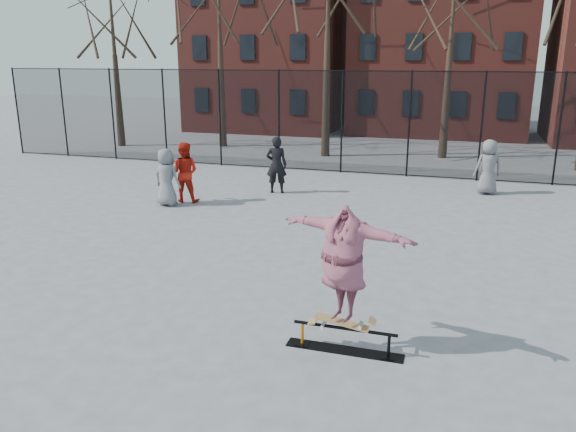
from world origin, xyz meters
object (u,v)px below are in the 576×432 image
(skateboard, at_px, (342,323))
(bystander_black, at_px, (276,165))
(bystander_extra, at_px, (488,167))
(skater, at_px, (344,266))
(bystander_red, at_px, (184,172))
(bystander_grey, at_px, (167,177))
(skate_rail, at_px, (345,341))

(skateboard, bearing_deg, bystander_black, 113.91)
(skateboard, relative_size, bystander_extra, 0.50)
(skater, xyz_separation_m, bystander_red, (-6.77, 7.83, -0.47))
(skateboard, xyz_separation_m, bystander_black, (-4.37, 9.86, 0.50))
(bystander_extra, bearing_deg, bystander_red, 2.50)
(skater, distance_m, bystander_extra, 12.07)
(skateboard, bearing_deg, bystander_grey, 134.35)
(skate_rail, height_order, bystander_grey, bystander_grey)
(bystander_black, relative_size, bystander_extra, 1.04)
(skate_rail, relative_size, bystander_extra, 1.01)
(skater, bearing_deg, skateboard, -162.39)
(skate_rail, height_order, bystander_red, bystander_red)
(bystander_grey, bearing_deg, skateboard, 141.84)
(skate_rail, distance_m, bystander_red, 10.41)
(skate_rail, relative_size, skater, 0.84)
(bystander_grey, height_order, bystander_extra, bystander_extra)
(bystander_red, height_order, bystander_extra, bystander_red)
(skater, distance_m, bystander_red, 10.36)
(skate_rail, xyz_separation_m, skater, (-0.05, 0.00, 1.26))
(skate_rail, xyz_separation_m, skateboard, (-0.05, 0.00, 0.30))
(skater, height_order, bystander_extra, skater)
(bystander_grey, distance_m, bystander_extra, 10.54)
(bystander_grey, distance_m, bystander_black, 3.77)
(bystander_grey, bearing_deg, bystander_extra, -146.68)
(skateboard, bearing_deg, skate_rail, -0.00)
(skater, relative_size, bystander_black, 1.15)
(bystander_extra, bearing_deg, bystander_black, -4.87)
(bystander_black, bearing_deg, bystander_extra, -175.30)
(bystander_red, bearing_deg, skateboard, 120.87)
(skater, height_order, bystander_grey, skater)
(skate_rail, bearing_deg, bystander_extra, 78.56)
(bystander_black, bearing_deg, bystander_red, 28.89)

